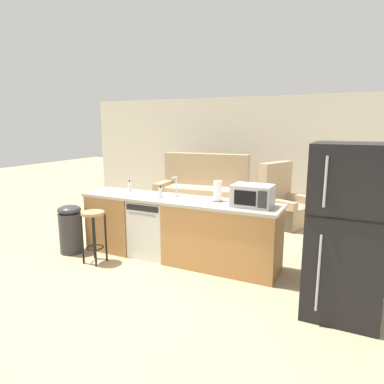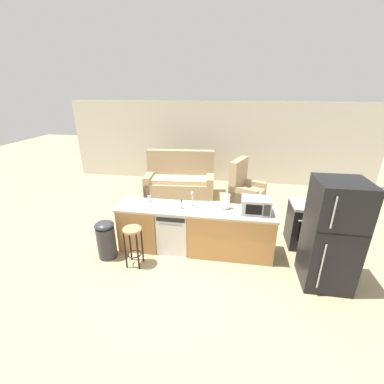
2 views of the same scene
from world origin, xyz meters
name	(u,v)px [view 1 (image 1 of 2)]	position (x,y,z in m)	size (l,w,h in m)	color
ground_plane	(169,257)	(0.00, 0.00, 0.00)	(24.00, 24.00, 0.00)	tan
wall_back	(263,151)	(0.30, 4.20, 1.30)	(10.00, 0.06, 2.60)	silver
kitchen_counter	(183,232)	(0.24, 0.00, 0.42)	(2.94, 0.66, 0.90)	#B77F47
dishwasher	(154,227)	(-0.25, 0.00, 0.42)	(0.58, 0.61, 0.84)	white
stove_range	(346,240)	(2.35, 0.55, 0.45)	(0.76, 0.68, 0.90)	black
refrigerator	(346,232)	(2.35, -0.55, 0.88)	(0.72, 0.73, 1.75)	black
microwave	(253,196)	(1.24, 0.00, 1.04)	(0.50, 0.37, 0.28)	#B7B7BC
sink_faucet	(176,188)	(0.08, 0.08, 1.03)	(0.07, 0.18, 0.30)	silver
paper_towel_roll	(218,191)	(0.73, 0.09, 1.04)	(0.14, 0.14, 0.28)	#4C4C51
soap_bottle	(160,192)	(-0.10, -0.05, 0.97)	(0.06, 0.06, 0.18)	silver
dish_soap_bottle	(130,187)	(-0.78, 0.15, 0.97)	(0.06, 0.06, 0.18)	silver
kettle	(364,199)	(2.52, 0.68, 0.99)	(0.21, 0.17, 0.19)	#B2B2B7
bar_stool	(93,226)	(-0.84, -0.62, 0.54)	(0.32, 0.32, 0.74)	tan
trash_bin	(70,228)	(-1.44, -0.48, 0.38)	(0.35, 0.35, 0.74)	#333338
couch	(203,192)	(-0.74, 2.88, 0.39)	(2.07, 1.07, 1.27)	tan
armchair	(283,206)	(1.15, 2.50, 0.35)	(1.07, 1.09, 1.20)	tan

